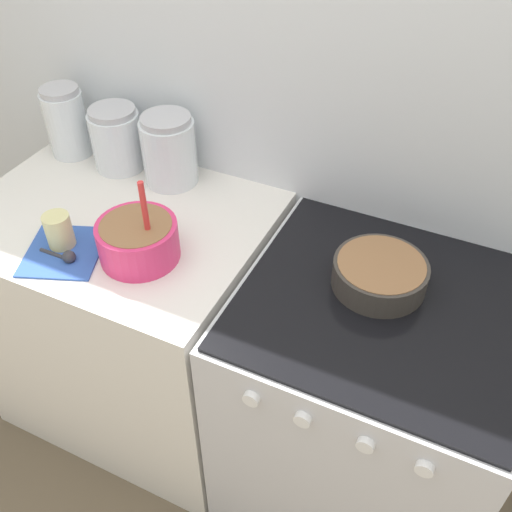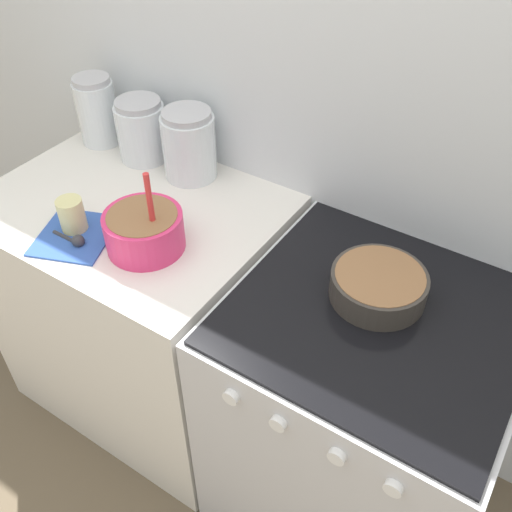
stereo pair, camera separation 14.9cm
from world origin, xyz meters
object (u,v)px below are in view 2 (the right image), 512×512
Objects in this scene: stove at (357,417)px; storage_jar_middle at (142,134)px; mixing_bowl at (144,229)px; storage_jar_left at (98,115)px; storage_jar_right at (189,149)px; tin_can at (72,216)px; baking_pan at (378,285)px.

stove is 1.14m from storage_jar_middle.
mixing_bowl is 1.08× the size of storage_jar_left.
tin_can is at bearing -104.05° from storage_jar_right.
stove is at bearing 11.19° from tin_can.
storage_jar_middle reaches higher than tin_can.
baking_pan is 1.17× the size of storage_jar_middle.
stove is 0.50m from baking_pan.
storage_jar_left is at bearing 170.65° from baking_pan.
mixing_bowl is at bearing -34.55° from storage_jar_left.
storage_jar_left reaches higher than storage_jar_right.
storage_jar_middle is (0.20, 0.00, -0.01)m from storage_jar_left.
storage_jar_left is at bearing 145.45° from mixing_bowl.
baking_pan is 0.96m from storage_jar_middle.
tin_can is (-0.87, -0.17, 0.50)m from stove.
baking_pan is 1.02× the size of storage_jar_left.
baking_pan is (0.62, 0.17, -0.02)m from mixing_bowl.
storage_jar_left is at bearing 125.60° from tin_can.
baking_pan is at bearing 15.01° from tin_can.
storage_jar_right reaches higher than baking_pan.
tin_can is (-0.22, -0.06, -0.01)m from mixing_bowl.
mixing_bowl is 0.64m from baking_pan.
baking_pan is 0.87m from tin_can.
storage_jar_right reaches higher than stove.
storage_jar_middle is 0.20m from storage_jar_right.
mixing_bowl is 1.23× the size of storage_jar_middle.
mixing_bowl reaches higher than tin_can.
storage_jar_left is 2.27× the size of tin_can.
stove is 0.98m from storage_jar_right.
storage_jar_middle reaches higher than stove.
tin_can is (-0.84, -0.23, 0.01)m from baking_pan.
stove is at bearing -13.94° from storage_jar_middle.
stove is 1.32m from storage_jar_left.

